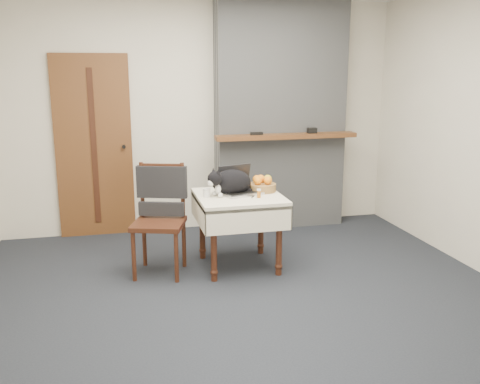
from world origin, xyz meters
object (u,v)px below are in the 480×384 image
(fruit_basket, at_px, (262,185))
(chair, at_px, (161,203))
(pill_bottle, at_px, (259,193))
(cream_jar, at_px, (206,193))
(side_table, at_px, (239,207))
(door, at_px, (94,147))
(laptop, at_px, (238,186))
(cat, at_px, (232,182))

(fruit_basket, relative_size, chair, 0.26)
(fruit_basket, distance_m, chair, 0.98)
(pill_bottle, bearing_deg, cream_jar, 162.28)
(cream_jar, xyz_separation_m, fruit_basket, (0.56, 0.09, 0.02))
(fruit_basket, bearing_deg, side_table, -158.83)
(door, relative_size, cream_jar, 26.54)
(door, height_order, fruit_basket, door)
(laptop, bearing_deg, fruit_basket, -12.45)
(laptop, relative_size, cream_jar, 5.67)
(cat, height_order, chair, chair)
(fruit_basket, height_order, chair, chair)
(pill_bottle, height_order, chair, chair)
(side_table, distance_m, cat, 0.24)
(door, distance_m, cat, 1.82)
(pill_bottle, bearing_deg, laptop, 123.47)
(chair, bearing_deg, fruit_basket, 18.39)
(cream_jar, height_order, pill_bottle, pill_bottle)
(side_table, height_order, chair, chair)
(cream_jar, relative_size, fruit_basket, 0.29)
(chair, bearing_deg, door, 133.21)
(pill_bottle, distance_m, fruit_basket, 0.26)
(pill_bottle, height_order, fruit_basket, fruit_basket)
(side_table, distance_m, pill_bottle, 0.26)
(side_table, relative_size, chair, 0.78)
(cat, bearing_deg, laptop, -1.67)
(door, distance_m, fruit_basket, 2.02)
(cat, bearing_deg, door, 111.04)
(cream_jar, height_order, chair, chair)
(fruit_basket, bearing_deg, cream_jar, -170.51)
(pill_bottle, xyz_separation_m, chair, (-0.87, 0.23, -0.10))
(cat, distance_m, chair, 0.69)
(door, xyz_separation_m, cat, (1.26, -1.30, -0.19))
(side_table, distance_m, fruit_basket, 0.32)
(laptop, bearing_deg, cat, -176.69)
(laptop, relative_size, chair, 0.43)
(door, relative_size, side_table, 2.56)
(chair, bearing_deg, pill_bottle, 3.04)
(laptop, height_order, fruit_basket, laptop)
(side_table, height_order, cat, cat)
(chair, bearing_deg, cream_jar, 6.31)
(side_table, height_order, laptop, laptop)
(door, bearing_deg, side_table, -45.76)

